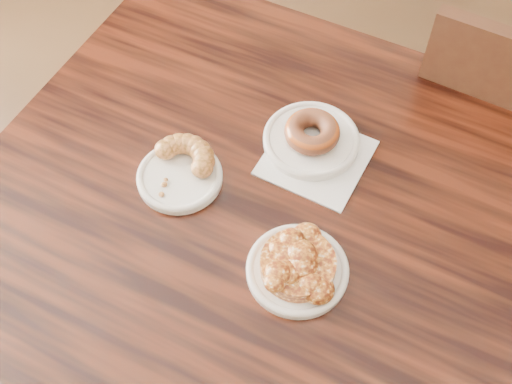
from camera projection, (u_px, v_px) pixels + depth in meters
The scene contains 10 objects.
room_walls at pixel (341, 115), 0.30m from camera, with size 5.02×5.02×2.80m.
cafe_table at pixel (253, 305), 1.35m from camera, with size 0.94×0.94×0.75m, color black.
chair_far at pixel (506, 142), 1.50m from camera, with size 0.46×0.46×0.90m, color black, non-canonical shape.
napkin at pixel (316, 158), 1.10m from camera, with size 0.17×0.17×0.00m, color white.
plate_donut at pixel (311, 140), 1.11m from camera, with size 0.17×0.17×0.01m, color white.
plate_cruller at pixel (180, 177), 1.07m from camera, with size 0.14×0.14×0.01m, color white.
plate_fritter at pixel (297, 270), 0.97m from camera, with size 0.16×0.16×0.01m, color white.
glazed_donut at pixel (312, 132), 1.09m from camera, with size 0.10×0.10×0.03m, color maroon.
apple_fritter at pixel (298, 263), 0.95m from camera, with size 0.16×0.16×0.04m, color #421407, non-canonical shape.
cruller_fragment at pixel (178, 169), 1.05m from camera, with size 0.12×0.12×0.03m, color brown, non-canonical shape.
Camera 1 is at (0.07, -0.19, 1.63)m, focal length 45.00 mm.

